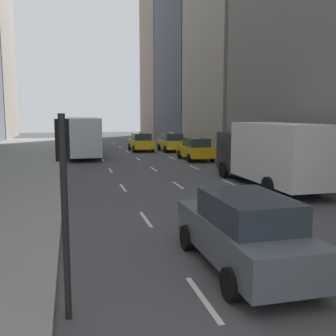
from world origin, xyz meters
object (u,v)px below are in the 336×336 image
(taxi_lead, at_px, (141,142))
(sedan_black_near, at_px, (244,231))
(traffic_light_pole, at_px, (64,183))
(taxi_second, at_px, (195,149))
(city_bus, at_px, (82,135))
(box_truck, at_px, (269,153))
(taxi_third, at_px, (171,142))

(taxi_lead, distance_m, sedan_black_near, 29.53)
(traffic_light_pole, bearing_deg, taxi_second, 66.70)
(city_bus, xyz_separation_m, traffic_light_pole, (-1.14, -28.15, 0.62))
(taxi_lead, relative_size, box_truck, 0.52)
(city_bus, bearing_deg, taxi_lead, 24.10)
(taxi_lead, xyz_separation_m, taxi_third, (2.80, -0.99, 0.00))
(city_bus, relative_size, box_truck, 1.38)
(taxi_third, relative_size, traffic_light_pole, 1.22)
(taxi_lead, bearing_deg, traffic_light_pole, -102.42)
(taxi_lead, bearing_deg, taxi_second, -71.74)
(city_bus, height_order, traffic_light_pole, traffic_light_pole)
(sedan_black_near, relative_size, city_bus, 0.41)
(taxi_lead, xyz_separation_m, sedan_black_near, (-2.80, -29.40, 0.03))
(taxi_third, height_order, traffic_light_pole, traffic_light_pole)
(taxi_lead, height_order, sedan_black_near, taxi_lead)
(taxi_lead, relative_size, taxi_second, 1.00)
(city_bus, height_order, box_truck, city_bus)
(taxi_third, bearing_deg, city_bus, -169.76)
(taxi_lead, xyz_separation_m, traffic_light_pole, (-6.75, -30.66, 1.53))
(taxi_second, xyz_separation_m, city_bus, (-8.41, 5.97, 0.91))
(taxi_lead, relative_size, city_bus, 0.38)
(taxi_second, height_order, city_bus, city_bus)
(taxi_third, distance_m, box_truck, 19.20)
(taxi_second, relative_size, box_truck, 0.52)
(city_bus, bearing_deg, taxi_second, -35.38)
(sedan_black_near, bearing_deg, city_bus, 95.97)
(taxi_third, bearing_deg, traffic_light_pole, -107.84)
(taxi_lead, distance_m, city_bus, 6.21)
(taxi_third, bearing_deg, taxi_lead, 160.52)
(city_bus, xyz_separation_m, box_truck, (8.41, -17.67, -0.08))
(taxi_third, height_order, sedan_black_near, taxi_third)
(taxi_second, relative_size, sedan_black_near, 0.92)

